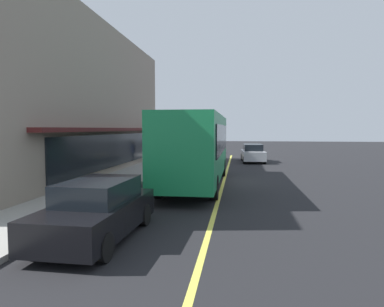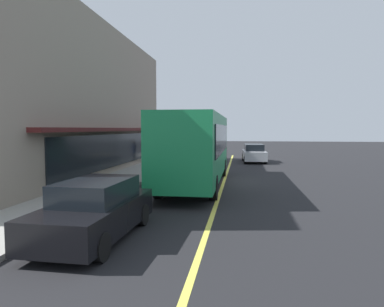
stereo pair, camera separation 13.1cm
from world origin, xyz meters
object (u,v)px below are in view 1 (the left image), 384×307
(bus, at_px, (197,146))
(traffic_light, at_px, (168,133))
(car_silver, at_px, (253,153))
(pedestrian_near_storefront, at_px, (175,147))
(car_black, at_px, (97,210))
(pedestrian_mid_block, at_px, (148,150))

(bus, bearing_deg, traffic_light, 19.85)
(car_silver, bearing_deg, pedestrian_near_storefront, 83.76)
(car_silver, bearing_deg, car_black, 167.42)
(car_silver, relative_size, pedestrian_mid_block, 2.61)
(bus, height_order, pedestrian_near_storefront, bus)
(car_silver, height_order, car_black, same)
(traffic_light, height_order, pedestrian_near_storefront, traffic_light)
(car_black, bearing_deg, pedestrian_mid_block, 10.86)
(car_silver, xyz_separation_m, pedestrian_mid_block, (-3.31, 8.27, 0.41))
(car_black, height_order, pedestrian_mid_block, pedestrian_mid_block)
(traffic_light, relative_size, car_silver, 0.73)
(car_silver, bearing_deg, pedestrian_mid_block, 111.78)
(bus, bearing_deg, pedestrian_mid_block, 28.21)
(pedestrian_near_storefront, bearing_deg, car_silver, -96.24)
(bus, bearing_deg, car_silver, -14.49)
(traffic_light, height_order, car_silver, traffic_light)
(bus, distance_m, car_silver, 13.11)
(pedestrian_mid_block, bearing_deg, pedestrian_near_storefront, -19.19)
(car_silver, xyz_separation_m, pedestrian_near_storefront, (0.75, 6.86, 0.48))
(traffic_light, bearing_deg, car_silver, -64.94)
(bus, bearing_deg, pedestrian_near_storefront, 15.03)
(bus, height_order, traffic_light, bus)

